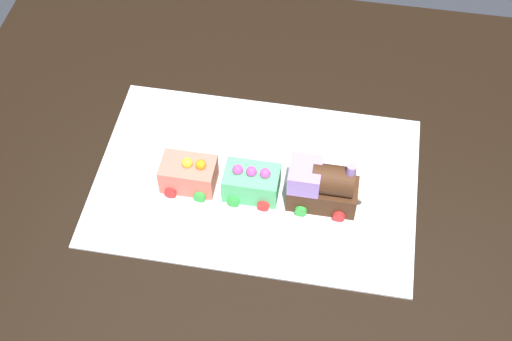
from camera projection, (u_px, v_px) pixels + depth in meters
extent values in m
plane|color=#2D3038|center=(281.00, 328.00, 1.97)|extent=(8.00, 8.00, 0.00)
cube|color=black|center=(291.00, 167.00, 1.39)|extent=(1.40, 1.00, 0.03)
cube|color=black|center=(82.00, 95.00, 2.01)|extent=(0.07, 0.07, 0.71)
cube|color=silver|center=(256.00, 181.00, 1.35)|extent=(0.60, 0.40, 0.00)
cube|color=#472816|center=(322.00, 193.00, 1.30)|extent=(0.12, 0.06, 0.05)
cylinder|color=#472816|center=(333.00, 180.00, 1.26)|extent=(0.08, 0.05, 0.05)
cube|color=#AD84E0|center=(305.00, 175.00, 1.27)|extent=(0.06, 0.06, 0.04)
cylinder|color=#AD84E0|center=(351.00, 171.00, 1.23)|extent=(0.02, 0.02, 0.03)
sphere|color=#F4EFCC|center=(361.00, 196.00, 1.29)|extent=(0.02, 0.02, 0.02)
cylinder|color=yellow|center=(343.00, 185.00, 1.33)|extent=(0.02, 0.01, 0.02)
cylinder|color=yellow|center=(306.00, 180.00, 1.34)|extent=(0.02, 0.01, 0.02)
cylinder|color=red|center=(339.00, 217.00, 1.29)|extent=(0.02, 0.01, 0.02)
cylinder|color=green|center=(301.00, 211.00, 1.29)|extent=(0.02, 0.01, 0.02)
cube|color=#59CC7A|center=(252.00, 183.00, 1.31)|extent=(0.10, 0.06, 0.06)
cylinder|color=red|center=(269.00, 175.00, 1.34)|extent=(0.02, 0.01, 0.02)
cylinder|color=#4C59D8|center=(241.00, 171.00, 1.35)|extent=(0.02, 0.01, 0.02)
cylinder|color=red|center=(263.00, 206.00, 1.30)|extent=(0.02, 0.01, 0.02)
cylinder|color=green|center=(233.00, 202.00, 1.31)|extent=(0.02, 0.01, 0.02)
sphere|color=#D84CB2|center=(251.00, 172.00, 1.28)|extent=(0.02, 0.02, 0.02)
sphere|color=#D84CB2|center=(265.00, 173.00, 1.28)|extent=(0.02, 0.02, 0.02)
sphere|color=#D84CB2|center=(238.00, 170.00, 1.29)|extent=(0.02, 0.02, 0.02)
cube|color=#F27260|center=(189.00, 174.00, 1.32)|extent=(0.10, 0.06, 0.06)
cylinder|color=#4C59D8|center=(208.00, 167.00, 1.35)|extent=(0.02, 0.01, 0.02)
cylinder|color=yellow|center=(179.00, 163.00, 1.36)|extent=(0.02, 0.01, 0.02)
cylinder|color=green|center=(200.00, 197.00, 1.31)|extent=(0.02, 0.01, 0.02)
cylinder|color=red|center=(170.00, 193.00, 1.32)|extent=(0.02, 0.01, 0.02)
sphere|color=yellow|center=(187.00, 163.00, 1.30)|extent=(0.02, 0.02, 0.02)
sphere|color=orange|center=(201.00, 165.00, 1.29)|extent=(0.02, 0.02, 0.02)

